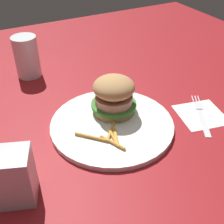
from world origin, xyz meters
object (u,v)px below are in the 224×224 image
fries_pile (109,137)px  napkin_dispenser (6,178)px  napkin (201,115)px  sandwich (114,95)px  plate (112,124)px  fork (201,113)px  drink_glass (27,59)px

fries_pile → napkin_dispenser: napkin_dispenser is taller
napkin → sandwich: bearing=-117.6°
plate → fork: 0.23m
plate → sandwich: bearing=147.1°
fork → drink_glass: (-0.40, -0.32, 0.05)m
drink_glass → napkin_dispenser: drink_glass is taller
sandwich → drink_glass: drink_glass is taller
fork → drink_glass: drink_glass is taller
sandwich → napkin_dispenser: size_ratio=1.06×
sandwich → napkin: size_ratio=1.00×
napkin → fork: (-0.00, 0.00, 0.00)m
sandwich → drink_glass: 0.33m
fries_pile → napkin: bearing=86.4°
plate → fork: (0.06, 0.22, -0.00)m
plate → drink_glass: bearing=-162.5°
fork → drink_glass: size_ratio=1.30×
fries_pile → napkin: size_ratio=0.92×
fork → napkin: bearing=-30.6°
fries_pile → napkin: (0.02, 0.25, -0.01)m
sandwich → napkin: bearing=62.4°
fries_pile → drink_glass: bearing=-169.1°
fries_pile → fork: size_ratio=0.65×
drink_glass → fork: bearing=39.2°
napkin_dispenser → napkin: bearing=-155.7°
drink_glass → napkin_dispenser: size_ratio=1.18×
fork → napkin_dispenser: (0.04, -0.47, 0.05)m
fries_pile → fork: (0.01, 0.25, -0.01)m
fries_pile → plate: bearing=144.8°
drink_glass → napkin: bearing=39.0°
drink_glass → fries_pile: bearing=10.9°
napkin → fork: fork is taller
sandwich → fries_pile: (0.08, -0.06, -0.04)m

